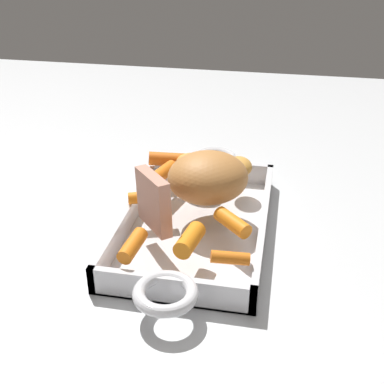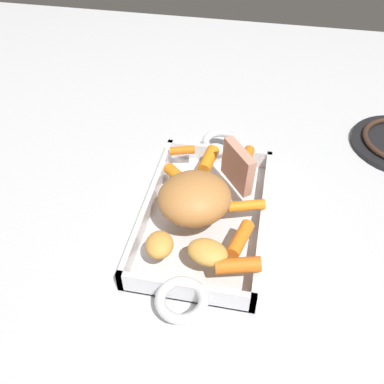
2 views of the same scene
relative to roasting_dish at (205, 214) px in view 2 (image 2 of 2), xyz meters
name	(u,v)px [view 2 (image 2 of 2)]	position (x,y,z in m)	size (l,w,h in m)	color
ground_plane	(204,220)	(0.00, 0.00, -0.01)	(1.75, 1.75, 0.00)	silver
roasting_dish	(205,214)	(0.00, 0.00, 0.00)	(0.44, 0.20, 0.04)	silver
pork_roast	(195,198)	(-0.03, 0.01, 0.06)	(0.12, 0.11, 0.07)	#BA793D
roast_slice_thick	(238,167)	(0.06, -0.05, 0.06)	(0.02, 0.08, 0.08)	tan
baby_carrot_center_right	(238,265)	(-0.12, -0.07, 0.04)	(0.02, 0.02, 0.06)	orange
baby_carrot_northwest	(209,160)	(0.10, 0.01, 0.04)	(0.02, 0.02, 0.06)	orange
baby_carrot_center_left	(177,176)	(0.05, 0.06, 0.04)	(0.02, 0.02, 0.06)	orange
baby_carrot_northeast	(182,150)	(0.12, 0.07, 0.03)	(0.02, 0.02, 0.05)	orange
baby_carrot_southeast	(240,239)	(-0.07, -0.07, 0.04)	(0.02, 0.02, 0.06)	orange
baby_carrot_long	(247,157)	(0.12, -0.06, 0.04)	(0.02, 0.02, 0.05)	orange
baby_carrot_short	(246,205)	(0.00, -0.07, 0.03)	(0.02, 0.02, 0.06)	orange
potato_halved	(159,245)	(-0.11, 0.05, 0.04)	(0.05, 0.04, 0.03)	gold
potato_whole	(208,252)	(-0.11, -0.02, 0.04)	(0.06, 0.05, 0.03)	gold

